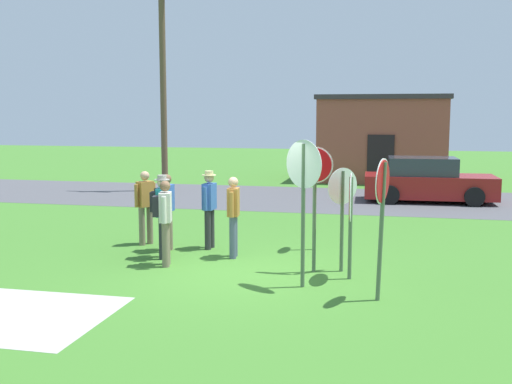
# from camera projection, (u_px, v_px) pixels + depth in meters

# --- Properties ---
(ground_plane) EXTENTS (80.00, 80.00, 0.00)m
(ground_plane) POSITION_uv_depth(u_px,v_px,m) (241.00, 273.00, 11.54)
(ground_plane) COLOR #3D7528
(street_asphalt) EXTENTS (60.00, 6.40, 0.01)m
(street_asphalt) POSITION_uv_depth(u_px,v_px,m) (312.00, 199.00, 21.54)
(street_asphalt) COLOR #4C4C51
(street_asphalt) RESTS_ON ground
(concrete_path) EXTENTS (3.20, 2.40, 0.01)m
(concrete_path) POSITION_uv_depth(u_px,v_px,m) (3.00, 314.00, 9.17)
(concrete_path) COLOR #ADAAA3
(concrete_path) RESTS_ON ground
(building_background) EXTENTS (5.62, 4.62, 3.77)m
(building_background) POSITION_uv_depth(u_px,v_px,m) (382.00, 138.00, 27.52)
(building_background) COLOR brown
(building_background) RESTS_ON ground
(utility_pole) EXTENTS (1.80, 0.24, 8.28)m
(utility_pole) POSITION_uv_depth(u_px,v_px,m) (163.00, 78.00, 23.23)
(utility_pole) COLOR brown
(utility_pole) RESTS_ON ground
(parked_car_on_street) EXTENTS (4.36, 2.14, 1.51)m
(parked_car_on_street) POSITION_uv_depth(u_px,v_px,m) (427.00, 182.00, 20.74)
(parked_car_on_street) COLOR maroon
(parked_car_on_street) RESTS_ON ground
(stop_sign_rear_right) EXTENTS (0.51, 0.49, 1.98)m
(stop_sign_rear_right) POSITION_uv_depth(u_px,v_px,m) (342.00, 202.00, 11.50)
(stop_sign_rear_right) COLOR #51664C
(stop_sign_rear_right) RESTS_ON ground
(stop_sign_far_back) EXTENTS (0.07, 0.67, 2.11)m
(stop_sign_far_back) POSITION_uv_depth(u_px,v_px,m) (315.00, 186.00, 13.34)
(stop_sign_far_back) COLOR #51664C
(stop_sign_far_back) RESTS_ON ground
(stop_sign_center_cluster) EXTENTS (0.68, 0.08, 2.38)m
(stop_sign_center_cluster) POSITION_uv_depth(u_px,v_px,m) (315.00, 188.00, 11.40)
(stop_sign_center_cluster) COLOR #51664C
(stop_sign_center_cluster) RESTS_ON ground
(stop_sign_rear_left) EXTENTS (0.67, 0.50, 2.55)m
(stop_sign_rear_left) POSITION_uv_depth(u_px,v_px,m) (304.00, 186.00, 10.40)
(stop_sign_rear_left) COLOR #51664C
(stop_sign_rear_left) RESTS_ON ground
(stop_sign_leaning_left) EXTENTS (0.22, 0.71, 2.30)m
(stop_sign_leaning_left) POSITION_uv_depth(u_px,v_px,m) (382.00, 205.00, 9.65)
(stop_sign_leaning_left) COLOR #51664C
(stop_sign_leaning_left) RESTS_ON ground
(stop_sign_leaning_right) EXTENTS (0.07, 0.88, 1.94)m
(stop_sign_leaning_right) POSITION_uv_depth(u_px,v_px,m) (351.00, 207.00, 10.96)
(stop_sign_leaning_right) COLOR #51664C
(stop_sign_leaning_right) RESTS_ON ground
(person_in_teal) EXTENTS (0.35, 0.57, 1.69)m
(person_in_teal) POSITION_uv_depth(u_px,v_px,m) (166.00, 207.00, 13.26)
(person_in_teal) COLOR #7A6B56
(person_in_teal) RESTS_ON ground
(person_near_signs) EXTENTS (0.42, 0.55, 1.69)m
(person_near_signs) POSITION_uv_depth(u_px,v_px,m) (164.00, 217.00, 11.98)
(person_near_signs) COLOR #7A6B56
(person_near_signs) RESTS_ON ground
(person_on_left) EXTENTS (0.31, 0.57, 1.74)m
(person_on_left) POSITION_uv_depth(u_px,v_px,m) (209.00, 205.00, 13.51)
(person_on_left) COLOR #2D2D33
(person_on_left) RESTS_ON ground
(person_with_sunhat) EXTENTS (0.37, 0.50, 1.69)m
(person_with_sunhat) POSITION_uv_depth(u_px,v_px,m) (145.00, 203.00, 13.93)
(person_with_sunhat) COLOR #7A6B56
(person_with_sunhat) RESTS_ON ground
(person_holding_notes) EXTENTS (0.42, 0.56, 1.74)m
(person_holding_notes) POSITION_uv_depth(u_px,v_px,m) (162.00, 210.00, 12.60)
(person_holding_notes) COLOR #2D2D33
(person_holding_notes) RESTS_ON ground
(person_in_dark_shirt) EXTENTS (0.26, 0.57, 1.69)m
(person_in_dark_shirt) POSITION_uv_depth(u_px,v_px,m) (233.00, 212.00, 12.68)
(person_in_dark_shirt) COLOR #4C5670
(person_in_dark_shirt) RESTS_ON ground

